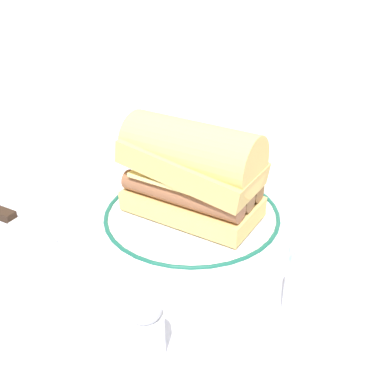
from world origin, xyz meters
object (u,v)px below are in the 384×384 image
drinking_glass (320,290)px  butter_knife (14,219)px  plate (192,216)px  sausage_sandwich (192,169)px  salt_shaker (146,326)px

drinking_glass → butter_knife: drinking_glass is taller
plate → drinking_glass: size_ratio=2.69×
butter_knife → sausage_sandwich: bearing=23.5°
salt_shaker → butter_knife: (-0.27, 0.12, -0.03)m
plate → sausage_sandwich: sausage_sandwich is taller
sausage_sandwich → salt_shaker: size_ratio=2.63×
sausage_sandwich → butter_knife: size_ratio=1.31×
salt_shaker → plate: bearing=102.7°
sausage_sandwich → plate: bearing=-172.0°
plate → sausage_sandwich: size_ratio=1.35×
plate → salt_shaker: salt_shaker is taller
salt_shaker → butter_knife: 0.30m
salt_shaker → butter_knife: bearing=155.1°
drinking_glass → butter_knife: (-0.40, 0.02, -0.04)m
plate → drinking_glass: (0.18, -0.12, 0.03)m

